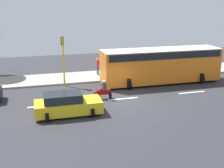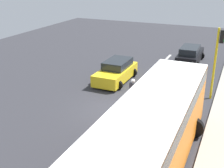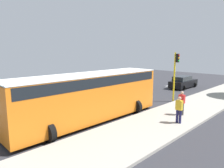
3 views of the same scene
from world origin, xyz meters
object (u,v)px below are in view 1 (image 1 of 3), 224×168
city_bus (161,63)px  pedestrian_by_tree (98,66)px  pedestrian_near_signal (112,63)px  car_yellow_cab (67,105)px  traffic_light_corner (63,53)px  motorcycle (103,91)px

city_bus → pedestrian_by_tree: size_ratio=6.51×
city_bus → pedestrian_near_signal: size_ratio=6.51×
city_bus → car_yellow_cab: bearing=120.4°
city_bus → pedestrian_by_tree: city_bus is taller
city_bus → traffic_light_corner: 8.90m
pedestrian_near_signal → motorcycle: bearing=159.8°
city_bus → pedestrian_by_tree: (3.94, 5.08, -0.79)m
pedestrian_near_signal → car_yellow_cab: bearing=149.8°
city_bus → pedestrian_near_signal: (4.61, 3.40, -0.79)m
pedestrian_near_signal → pedestrian_by_tree: bearing=111.6°
motorcycle → pedestrian_by_tree: bearing=-9.2°
traffic_light_corner → motorcycle: bearing=-150.6°
city_bus → motorcycle: city_bus is taller
pedestrian_near_signal → traffic_light_corner: traffic_light_corner is taller
car_yellow_cab → pedestrian_near_signal: 11.63m
city_bus → pedestrian_near_signal: 5.78m
car_yellow_cab → pedestrian_by_tree: (9.38, -4.17, 0.35)m
car_yellow_cab → traffic_light_corner: 7.24m
motorcycle → pedestrian_near_signal: 8.13m
pedestrian_by_tree → traffic_light_corner: (-2.50, 3.63, 1.87)m
car_yellow_cab → city_bus: bearing=-59.6°
car_yellow_cab → pedestrian_near_signal: size_ratio=2.61×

